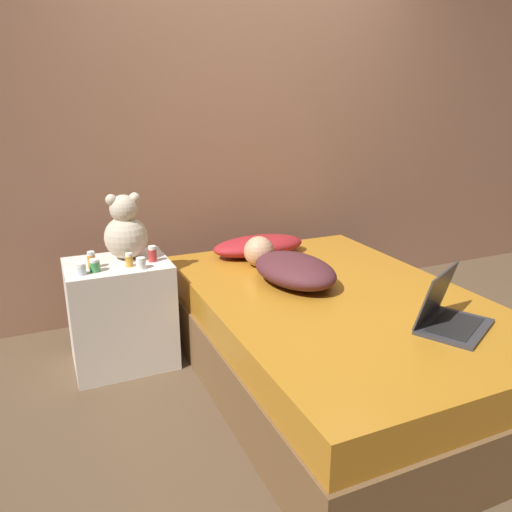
{
  "coord_description": "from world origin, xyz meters",
  "views": [
    {
      "loc": [
        -1.35,
        -2.0,
        1.46
      ],
      "look_at": [
        -0.35,
        0.25,
        0.67
      ],
      "focal_mm": 35.0,
      "sensor_mm": 36.0,
      "label": 1
    }
  ],
  "objects": [
    {
      "name": "laptop",
      "position": [
        0.23,
        -0.51,
        0.55
      ],
      "size": [
        0.42,
        0.38,
        0.26
      ],
      "rotation": [
        0.0,
        0.0,
        0.49
      ],
      "color": "#333338",
      "rests_on": "bed"
    },
    {
      "name": "teddy_bear",
      "position": [
        -0.93,
        0.7,
        0.76
      ],
      "size": [
        0.24,
        0.24,
        0.36
      ],
      "color": "beige",
      "rests_on": "nightstand"
    },
    {
      "name": "bottle_amber",
      "position": [
        -0.95,
        0.55,
        0.64
      ],
      "size": [
        0.04,
        0.04,
        0.07
      ],
      "color": "gold",
      "rests_on": "nightstand"
    },
    {
      "name": "bottle_orange",
      "position": [
        -1.13,
        0.6,
        0.65
      ],
      "size": [
        0.04,
        0.04,
        0.09
      ],
      "color": "orange",
      "rests_on": "nightstand"
    },
    {
      "name": "person_lying",
      "position": [
        -0.14,
        0.29,
        0.57
      ],
      "size": [
        0.44,
        0.74,
        0.18
      ],
      "rotation": [
        0.0,
        0.0,
        0.16
      ],
      "color": "#4C2328",
      "rests_on": "bed"
    },
    {
      "name": "wall_back",
      "position": [
        0.0,
        1.28,
        1.3
      ],
      "size": [
        8.0,
        0.06,
        2.6
      ],
      "color": "#996B51",
      "rests_on": "ground_plane"
    },
    {
      "name": "bottle_white",
      "position": [
        -0.9,
        0.49,
        0.63
      ],
      "size": [
        0.05,
        0.05,
        0.06
      ],
      "color": "white",
      "rests_on": "nightstand"
    },
    {
      "name": "bottle_clear",
      "position": [
        -1.19,
        0.52,
        0.63
      ],
      "size": [
        0.05,
        0.05,
        0.06
      ],
      "color": "silver",
      "rests_on": "nightstand"
    },
    {
      "name": "bottle_red",
      "position": [
        -0.82,
        0.58,
        0.65
      ],
      "size": [
        0.04,
        0.04,
        0.09
      ],
      "color": "#B72D2D",
      "rests_on": "nightstand"
    },
    {
      "name": "pillow",
      "position": [
        -0.1,
        0.78,
        0.55
      ],
      "size": [
        0.61,
        0.29,
        0.12
      ],
      "color": "maroon",
      "rests_on": "bed"
    },
    {
      "name": "ground_plane",
      "position": [
        0.0,
        0.0,
        0.0
      ],
      "size": [
        12.0,
        12.0,
        0.0
      ],
      "primitive_type": "plane",
      "color": "brown"
    },
    {
      "name": "bed",
      "position": [
        0.0,
        0.0,
        0.24
      ],
      "size": [
        1.34,
        2.0,
        0.49
      ],
      "color": "brown",
      "rests_on": "ground_plane"
    },
    {
      "name": "nightstand",
      "position": [
        -1.0,
        0.64,
        0.3
      ],
      "size": [
        0.55,
        0.43,
        0.6
      ],
      "color": "silver",
      "rests_on": "ground_plane"
    },
    {
      "name": "bottle_green",
      "position": [
        -1.13,
        0.54,
        0.64
      ],
      "size": [
        0.05,
        0.05,
        0.07
      ],
      "color": "#3D8E4C",
      "rests_on": "nightstand"
    }
  ]
}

